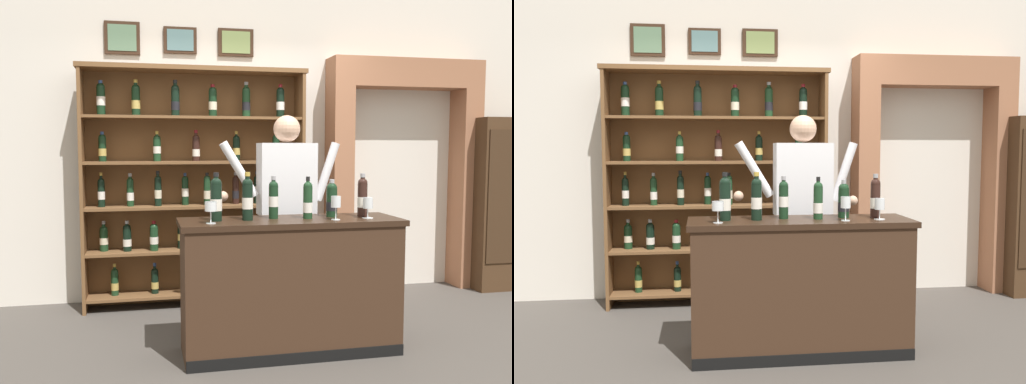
% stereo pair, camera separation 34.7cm
% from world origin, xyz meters
% --- Properties ---
extents(ground_plane, '(14.00, 14.00, 0.02)m').
position_xyz_m(ground_plane, '(0.00, 0.00, -0.01)').
color(ground_plane, '#47423D').
extents(back_wall, '(12.00, 0.19, 3.11)m').
position_xyz_m(back_wall, '(-0.00, 1.66, 1.56)').
color(back_wall, silver).
rests_on(back_wall, ground).
extents(wine_shelf, '(2.05, 0.32, 2.18)m').
position_xyz_m(wine_shelf, '(-0.35, 1.34, 1.15)').
color(wine_shelf, brown).
rests_on(wine_shelf, ground).
extents(archway_doorway, '(1.60, 0.45, 2.34)m').
position_xyz_m(archway_doorway, '(1.79, 1.53, 1.31)').
color(archway_doorway, '#9E6647').
rests_on(archway_doorway, ground).
extents(tasting_counter, '(1.57, 0.50, 0.96)m').
position_xyz_m(tasting_counter, '(0.19, -0.00, 0.48)').
color(tasting_counter, '#382316').
rests_on(tasting_counter, ground).
extents(shopkeeper, '(1.01, 0.22, 1.71)m').
position_xyz_m(shopkeeper, '(0.31, 0.54, 1.07)').
color(shopkeeper, '#2D3347').
rests_on(shopkeeper, ground).
extents(tasting_bottle_riserva, '(0.08, 0.08, 0.33)m').
position_xyz_m(tasting_bottle_riserva, '(-0.33, 0.01, 1.11)').
color(tasting_bottle_riserva, black).
rests_on(tasting_bottle_riserva, tasting_counter).
extents(tasting_bottle_bianco, '(0.08, 0.08, 0.33)m').
position_xyz_m(tasting_bottle_bianco, '(-0.12, 0.00, 1.11)').
color(tasting_bottle_bianco, black).
rests_on(tasting_bottle_bianco, tasting_counter).
extents(tasting_bottle_grappa, '(0.07, 0.07, 0.30)m').
position_xyz_m(tasting_bottle_grappa, '(0.08, 0.05, 1.10)').
color(tasting_bottle_grappa, black).
rests_on(tasting_bottle_grappa, tasting_counter).
extents(tasting_bottle_chianti, '(0.07, 0.07, 0.30)m').
position_xyz_m(tasting_bottle_chianti, '(0.32, 0.00, 1.09)').
color(tasting_bottle_chianti, '#19381E').
rests_on(tasting_bottle_chianti, tasting_counter).
extents(tasting_bottle_vin_santo, '(0.08, 0.08, 0.27)m').
position_xyz_m(tasting_bottle_vin_santo, '(0.51, 0.05, 1.08)').
color(tasting_bottle_vin_santo, black).
rests_on(tasting_bottle_vin_santo, tasting_counter).
extents(tasting_bottle_brunello, '(0.07, 0.07, 0.31)m').
position_xyz_m(tasting_bottle_brunello, '(0.74, 0.03, 1.10)').
color(tasting_bottle_brunello, black).
rests_on(tasting_bottle_brunello, tasting_counter).
extents(wine_glass_right, '(0.08, 0.08, 0.15)m').
position_xyz_m(wine_glass_right, '(-0.39, -0.12, 1.06)').
color(wine_glass_right, silver).
rests_on(wine_glass_right, tasting_counter).
extents(wine_glass_center, '(0.07, 0.07, 0.17)m').
position_xyz_m(wine_glass_center, '(0.49, -0.11, 1.08)').
color(wine_glass_center, silver).
rests_on(wine_glass_center, tasting_counter).
extents(wine_glass_spare, '(0.08, 0.08, 0.15)m').
position_xyz_m(wine_glass_spare, '(0.74, -0.08, 1.06)').
color(wine_glass_spare, silver).
rests_on(wine_glass_spare, tasting_counter).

